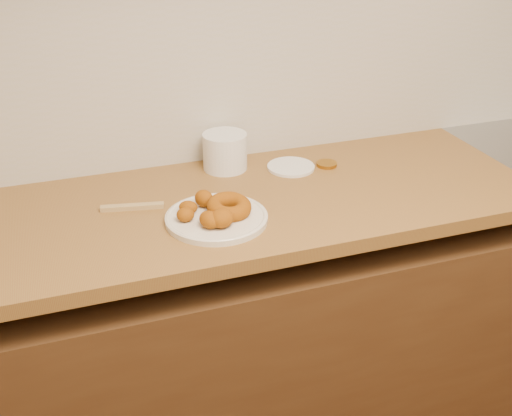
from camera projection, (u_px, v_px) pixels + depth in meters
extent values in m
cube|color=tan|center=(313.00, 2.00, 1.91)|extent=(4.00, 0.02, 2.70)
cube|color=#482E18|center=(339.00, 323.00, 2.09)|extent=(3.60, 0.60, 0.77)
cube|color=brown|center=(125.00, 223.00, 1.68)|extent=(2.30, 0.62, 0.04)
cube|color=#B8B3A6|center=(312.00, 54.00, 1.97)|extent=(3.60, 0.02, 0.60)
cylinder|color=silver|center=(217.00, 218.00, 1.64)|extent=(0.26, 0.26, 0.02)
torus|color=#904C0D|center=(229.00, 207.00, 1.64)|extent=(0.16, 0.16, 0.05)
ellipsoid|color=#904C0D|center=(188.00, 207.00, 1.64)|extent=(0.06, 0.06, 0.03)
ellipsoid|color=#904C0D|center=(185.00, 215.00, 1.60)|extent=(0.05, 0.05, 0.04)
ellipsoid|color=#904C0D|center=(210.00, 220.00, 1.57)|extent=(0.06, 0.07, 0.04)
ellipsoid|color=#904C0D|center=(222.00, 218.00, 1.58)|extent=(0.08, 0.08, 0.05)
ellipsoid|color=#904C0D|center=(204.00, 198.00, 1.67)|extent=(0.07, 0.07, 0.05)
cylinder|color=silver|center=(225.00, 151.00, 1.91)|extent=(0.14, 0.14, 0.11)
cylinder|color=white|center=(291.00, 167.00, 1.93)|extent=(0.16, 0.16, 0.01)
cylinder|color=#A7721F|center=(327.00, 164.00, 1.95)|extent=(0.07, 0.07, 0.01)
cube|color=tan|center=(132.00, 207.00, 1.70)|extent=(0.17, 0.05, 0.01)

